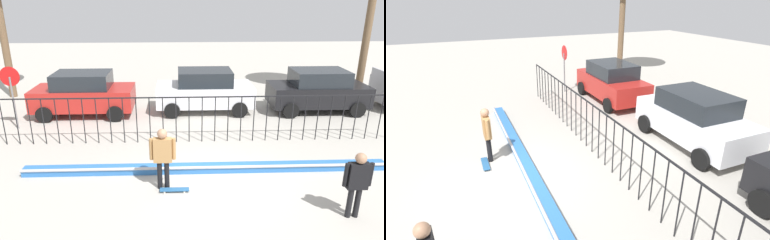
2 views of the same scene
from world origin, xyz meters
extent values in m
plane|color=#ADA89E|center=(0.00, 0.00, 0.00)|extent=(60.00, 60.00, 0.00)
cube|color=#2D6BB7|center=(0.00, 0.63, 0.11)|extent=(11.00, 0.36, 0.22)
cylinder|color=#B2B2B7|center=(0.00, 0.45, 0.22)|extent=(11.00, 0.09, 0.09)
cylinder|color=black|center=(-7.00, 2.94, 0.85)|extent=(0.04, 0.04, 1.70)
cylinder|color=black|center=(-6.53, 2.94, 0.85)|extent=(0.04, 0.04, 1.70)
cylinder|color=black|center=(-6.07, 2.94, 0.85)|extent=(0.04, 0.04, 1.70)
cylinder|color=black|center=(-5.60, 2.94, 0.85)|extent=(0.04, 0.04, 1.70)
cylinder|color=black|center=(-5.13, 2.94, 0.85)|extent=(0.04, 0.04, 1.70)
cylinder|color=black|center=(-4.67, 2.94, 0.85)|extent=(0.04, 0.04, 1.70)
cylinder|color=black|center=(-4.20, 2.94, 0.85)|extent=(0.04, 0.04, 1.70)
cylinder|color=black|center=(-3.73, 2.94, 0.85)|extent=(0.04, 0.04, 1.70)
cylinder|color=black|center=(-3.27, 2.94, 0.85)|extent=(0.04, 0.04, 1.70)
cylinder|color=black|center=(-2.80, 2.94, 0.85)|extent=(0.04, 0.04, 1.70)
cylinder|color=black|center=(-2.33, 2.94, 0.85)|extent=(0.04, 0.04, 1.70)
cylinder|color=black|center=(-1.87, 2.94, 0.85)|extent=(0.04, 0.04, 1.70)
cylinder|color=black|center=(-1.40, 2.94, 0.85)|extent=(0.04, 0.04, 1.70)
cylinder|color=black|center=(-0.93, 2.94, 0.85)|extent=(0.04, 0.04, 1.70)
cylinder|color=black|center=(-0.47, 2.94, 0.85)|extent=(0.04, 0.04, 1.70)
cylinder|color=black|center=(0.00, 2.94, 0.85)|extent=(0.04, 0.04, 1.70)
cylinder|color=black|center=(0.47, 2.94, 0.85)|extent=(0.04, 0.04, 1.70)
cylinder|color=black|center=(0.93, 2.94, 0.85)|extent=(0.04, 0.04, 1.70)
cylinder|color=black|center=(1.40, 2.94, 0.85)|extent=(0.04, 0.04, 1.70)
cylinder|color=black|center=(1.87, 2.94, 0.85)|extent=(0.04, 0.04, 1.70)
cylinder|color=black|center=(2.33, 2.94, 0.85)|extent=(0.04, 0.04, 1.70)
cylinder|color=black|center=(2.80, 2.94, 0.85)|extent=(0.04, 0.04, 1.70)
cylinder|color=black|center=(3.27, 2.94, 0.85)|extent=(0.04, 0.04, 1.70)
cylinder|color=black|center=(3.73, 2.94, 0.85)|extent=(0.04, 0.04, 1.70)
cylinder|color=black|center=(4.20, 2.94, 0.85)|extent=(0.04, 0.04, 1.70)
cylinder|color=black|center=(4.67, 2.94, 0.85)|extent=(0.04, 0.04, 1.70)
cylinder|color=black|center=(5.13, 2.94, 0.85)|extent=(0.04, 0.04, 1.70)
cylinder|color=black|center=(5.60, 2.94, 0.85)|extent=(0.04, 0.04, 1.70)
cylinder|color=black|center=(6.07, 2.94, 0.85)|extent=(0.04, 0.04, 1.70)
cylinder|color=black|center=(6.53, 2.94, 0.85)|extent=(0.04, 0.04, 1.70)
cube|color=black|center=(0.00, 2.94, 1.68)|extent=(14.00, 0.04, 0.04)
cylinder|color=black|center=(-1.38, -0.31, 0.41)|extent=(0.14, 0.14, 0.82)
cylinder|color=black|center=(-1.19, -0.31, 0.41)|extent=(0.14, 0.14, 0.82)
cube|color=#A87A47|center=(-1.28, -0.31, 1.16)|extent=(0.50, 0.21, 0.68)
sphere|color=#A87A5B|center=(-1.28, -0.31, 1.63)|extent=(0.27, 0.27, 0.27)
cylinder|color=#A87A47|center=(-1.59, -0.31, 1.20)|extent=(0.11, 0.11, 0.61)
cylinder|color=#A87A47|center=(-0.98, -0.31, 1.20)|extent=(0.11, 0.11, 0.61)
cube|color=#26598C|center=(-0.98, -0.51, 0.06)|extent=(0.80, 0.20, 0.02)
cylinder|color=silver|center=(-0.71, -0.43, 0.03)|extent=(0.05, 0.03, 0.05)
cylinder|color=silver|center=(-0.71, -0.58, 0.03)|extent=(0.05, 0.03, 0.05)
cylinder|color=silver|center=(-1.25, -0.43, 0.03)|extent=(0.05, 0.03, 0.05)
cylinder|color=silver|center=(-1.25, -0.58, 0.03)|extent=(0.05, 0.03, 0.05)
cylinder|color=black|center=(3.23, -1.84, 0.39)|extent=(0.13, 0.13, 0.79)
cylinder|color=black|center=(3.42, -1.84, 0.39)|extent=(0.13, 0.13, 0.79)
cube|color=black|center=(3.32, -1.84, 1.11)|extent=(0.48, 0.21, 0.65)
sphere|color=#A87A5B|center=(3.32, -1.84, 1.57)|extent=(0.26, 0.26, 0.26)
cylinder|color=black|center=(3.03, -1.84, 1.15)|extent=(0.10, 0.10, 0.58)
cylinder|color=black|center=(3.62, -1.84, 1.15)|extent=(0.10, 0.10, 0.58)
cube|color=#B2231E|center=(-4.96, 6.14, 0.79)|extent=(4.30, 1.90, 0.90)
cube|color=#1E2328|center=(-4.96, 6.14, 1.57)|extent=(2.37, 1.71, 0.66)
cylinder|color=black|center=(-3.50, 7.09, 0.34)|extent=(0.68, 0.22, 0.68)
cylinder|color=black|center=(-3.50, 5.19, 0.34)|extent=(0.68, 0.22, 0.68)
cylinder|color=black|center=(-6.43, 7.09, 0.34)|extent=(0.68, 0.22, 0.68)
cylinder|color=black|center=(-6.43, 5.19, 0.34)|extent=(0.68, 0.22, 0.68)
cube|color=silver|center=(0.35, 6.47, 0.79)|extent=(4.30, 1.90, 0.90)
cube|color=#1E2328|center=(0.35, 6.47, 1.57)|extent=(2.37, 1.71, 0.66)
cylinder|color=black|center=(1.81, 7.42, 0.34)|extent=(0.68, 0.22, 0.68)
cylinder|color=black|center=(1.81, 5.52, 0.34)|extent=(0.68, 0.22, 0.68)
cylinder|color=black|center=(-1.11, 7.42, 0.34)|extent=(0.68, 0.22, 0.68)
cylinder|color=black|center=(-1.11, 5.52, 0.34)|extent=(0.68, 0.22, 0.68)
cube|color=black|center=(5.45, 6.28, 0.79)|extent=(4.30, 1.90, 0.90)
cube|color=#1E2328|center=(5.45, 6.28, 1.57)|extent=(2.37, 1.71, 0.66)
cylinder|color=black|center=(6.91, 7.23, 0.34)|extent=(0.68, 0.22, 0.68)
cylinder|color=black|center=(6.91, 5.33, 0.34)|extent=(0.68, 0.22, 0.68)
cylinder|color=black|center=(3.99, 7.23, 0.34)|extent=(0.68, 0.22, 0.68)
cylinder|color=black|center=(3.99, 5.33, 0.34)|extent=(0.68, 0.22, 0.68)
cube|color=#B7B7BC|center=(8.44, 6.44, 1.62)|extent=(0.12, 1.75, 0.36)
cylinder|color=black|center=(9.13, 7.39, 0.34)|extent=(0.68, 0.22, 0.68)
cylinder|color=slate|center=(-7.26, 4.53, 1.05)|extent=(0.07, 0.07, 2.10)
cylinder|color=red|center=(-7.26, 4.55, 2.12)|extent=(0.76, 0.02, 0.76)
cylinder|color=brown|center=(8.45, 8.42, 3.40)|extent=(0.36, 0.36, 6.80)
cylinder|color=brown|center=(-9.42, 9.24, 2.94)|extent=(0.36, 0.36, 5.88)
camera|label=1|loc=(-0.85, -9.04, 5.17)|focal=33.34mm
camera|label=2|loc=(7.60, -1.03, 4.94)|focal=28.05mm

